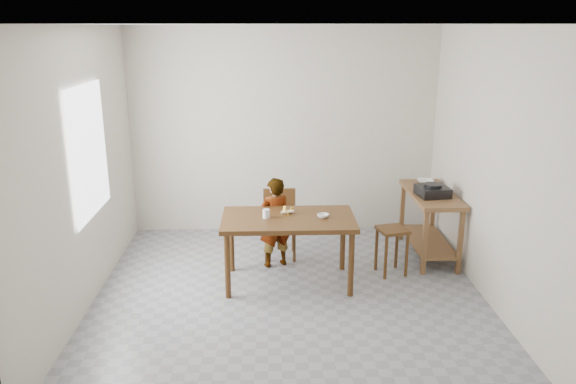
{
  "coord_description": "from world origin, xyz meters",
  "views": [
    {
      "loc": [
        -0.2,
        -5.28,
        2.69
      ],
      "look_at": [
        0.0,
        0.4,
        1.0
      ],
      "focal_mm": 35.0,
      "sensor_mm": 36.0,
      "label": 1
    }
  ],
  "objects_px": {
    "dining_table": "(288,250)",
    "child": "(275,222)",
    "prep_counter": "(429,224)",
    "dining_chair": "(280,225)",
    "stool": "(391,251)"
  },
  "relations": [
    {
      "from": "dining_table",
      "to": "stool",
      "type": "distance_m",
      "value": 1.18
    },
    {
      "from": "dining_table",
      "to": "child",
      "type": "distance_m",
      "value": 0.51
    },
    {
      "from": "prep_counter",
      "to": "dining_chair",
      "type": "height_order",
      "value": "dining_chair"
    },
    {
      "from": "child",
      "to": "stool",
      "type": "relative_size",
      "value": 1.96
    },
    {
      "from": "prep_counter",
      "to": "dining_chair",
      "type": "xyz_separation_m",
      "value": [
        -1.8,
        0.03,
        0.0
      ]
    },
    {
      "from": "dining_table",
      "to": "child",
      "type": "height_order",
      "value": "child"
    },
    {
      "from": "dining_table",
      "to": "stool",
      "type": "relative_size",
      "value": 2.6
    },
    {
      "from": "prep_counter",
      "to": "child",
      "type": "bearing_deg",
      "value": -172.82
    },
    {
      "from": "dining_table",
      "to": "dining_chair",
      "type": "bearing_deg",
      "value": 95.94
    },
    {
      "from": "dining_table",
      "to": "stool",
      "type": "xyz_separation_m",
      "value": [
        1.16,
        0.2,
        -0.11
      ]
    },
    {
      "from": "dining_table",
      "to": "prep_counter",
      "type": "relative_size",
      "value": 1.17
    },
    {
      "from": "prep_counter",
      "to": "dining_chair",
      "type": "bearing_deg",
      "value": 179.18
    },
    {
      "from": "dining_chair",
      "to": "stool",
      "type": "distance_m",
      "value": 1.35
    },
    {
      "from": "dining_chair",
      "to": "child",
      "type": "bearing_deg",
      "value": -104.22
    },
    {
      "from": "child",
      "to": "dining_table",
      "type": "bearing_deg",
      "value": 84.32
    }
  ]
}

